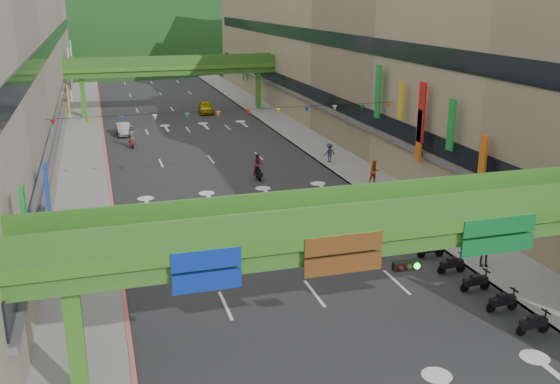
{
  "coord_description": "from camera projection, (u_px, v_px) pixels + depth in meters",
  "views": [
    {
      "loc": [
        -9.64,
        -14.38,
        14.05
      ],
      "look_at": [
        0.0,
        18.0,
        3.5
      ],
      "focal_mm": 40.0,
      "sensor_mm": 36.0,
      "label": 1
    }
  ],
  "objects": [
    {
      "name": "road_slab",
      "position": [
        194.0,
        137.0,
        65.71
      ],
      "size": [
        18.0,
        140.0,
        0.02
      ],
      "primitive_type": "cube",
      "color": "#28282B",
      "rests_on": "ground"
    },
    {
      "name": "sidewalk_left",
      "position": [
        85.0,
        143.0,
        62.69
      ],
      "size": [
        4.0,
        140.0,
        0.15
      ],
      "primitive_type": "cube",
      "color": "gray",
      "rests_on": "ground"
    },
    {
      "name": "sidewalk_right",
      "position": [
        293.0,
        130.0,
        68.68
      ],
      "size": [
        4.0,
        140.0,
        0.15
      ],
      "primitive_type": "cube",
      "color": "gray",
      "rests_on": "ground"
    },
    {
      "name": "curb_left",
      "position": [
        104.0,
        142.0,
        63.2
      ],
      "size": [
        0.2,
        140.0,
        0.18
      ],
      "primitive_type": "cube",
      "color": "#CC5959",
      "rests_on": "ground"
    },
    {
      "name": "curb_right",
      "position": [
        276.0,
        131.0,
        68.16
      ],
      "size": [
        0.2,
        140.0,
        0.18
      ],
      "primitive_type": "cube",
      "color": "gray",
      "rests_on": "ground"
    },
    {
      "name": "building_row_right",
      "position": [
        362.0,
        42.0,
        68.04
      ],
      "size": [
        12.8,
        95.0,
        19.0
      ],
      "color": "gray",
      "rests_on": "ground"
    },
    {
      "name": "overpass_near",
      "position": [
        399.0,
        242.0,
        23.59
      ],
      "size": [
        28.0,
        12.27,
        7.1
      ],
      "color": "#4C9E2D",
      "rests_on": "ground"
    },
    {
      "name": "overpass_far",
      "position": [
        173.0,
        70.0,
        77.82
      ],
      "size": [
        28.0,
        2.2,
        7.1
      ],
      "color": "#4C9E2D",
      "rests_on": "ground"
    },
    {
      "name": "hill_left",
      "position": [
        69.0,
        54.0,
        162.25
      ],
      "size": [
        168.0,
        140.0,
        112.0
      ],
      "primitive_type": "ellipsoid",
      "color": "#1C4419",
      "rests_on": "ground"
    },
    {
      "name": "hill_right",
      "position": [
        208.0,
        45.0,
        191.44
      ],
      "size": [
        208.0,
        176.0,
        128.0
      ],
      "primitive_type": "ellipsoid",
      "color": "#1C4419",
      "rests_on": "ground"
    },
    {
      "name": "bunting_string",
      "position": [
        233.0,
        113.0,
        45.64
      ],
      "size": [
        26.0,
        0.36,
        0.47
      ],
      "color": "black",
      "rests_on": "ground"
    },
    {
      "name": "scooter_rider_mid",
      "position": [
        258.0,
        166.0,
        49.99
      ],
      "size": [
        0.91,
        1.6,
        2.14
      ],
      "color": "black",
      "rests_on": "ground"
    },
    {
      "name": "scooter_rider_left",
      "position": [
        196.0,
        243.0,
        34.84
      ],
      "size": [
        0.97,
        1.58,
        1.89
      ],
      "color": "#9C9DA5",
      "rests_on": "ground"
    },
    {
      "name": "scooter_rider_far",
      "position": [
        132.0,
        136.0,
        60.79
      ],
      "size": [
        0.91,
        1.6,
        2.21
      ],
      "color": "maroon",
      "rests_on": "ground"
    },
    {
      "name": "parked_scooter_row",
      "position": [
        475.0,
        281.0,
        31.09
      ],
      "size": [
        1.6,
        9.35,
        1.08
      ],
      "color": "black",
      "rests_on": "ground"
    },
    {
      "name": "car_silver",
      "position": [
        123.0,
        129.0,
        66.49
      ],
      "size": [
        1.62,
        4.05,
        1.31
      ],
      "primitive_type": "imported",
      "rotation": [
        0.0,
        0.0,
        0.06
      ],
      "color": "#9F9EA6",
      "rests_on": "ground"
    },
    {
      "name": "car_yellow",
      "position": [
        206.0,
        107.0,
        79.04
      ],
      "size": [
        2.17,
        4.52,
        1.49
      ],
      "primitive_type": "imported",
      "rotation": [
        0.0,
        0.0,
        -0.09
      ],
      "color": "#C8B203",
      "rests_on": "ground"
    },
    {
      "name": "pedestrian_red",
      "position": [
        374.0,
        174.0,
        48.6
      ],
      "size": [
        0.91,
        0.71,
        1.86
      ],
      "primitive_type": "imported",
      "rotation": [
        0.0,
        0.0,
        -0.01
      ],
      "color": "#BA4115",
      "rests_on": "ground"
    },
    {
      "name": "pedestrian_dark",
      "position": [
        484.0,
        252.0,
        33.6
      ],
      "size": [
        1.18,
        0.88,
        1.86
      ],
      "primitive_type": "imported",
      "rotation": [
        0.0,
        0.0,
        -0.45
      ],
      "color": "#22242B",
      "rests_on": "ground"
    },
    {
      "name": "pedestrian_blue",
      "position": [
        329.0,
        154.0,
        54.99
      ],
      "size": [
        0.86,
        0.63,
        1.68
      ],
      "primitive_type": "imported",
      "rotation": [
        0.0,
        0.0,
        3.31
      ],
      "color": "#2A334E",
      "rests_on": "ground"
    }
  ]
}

